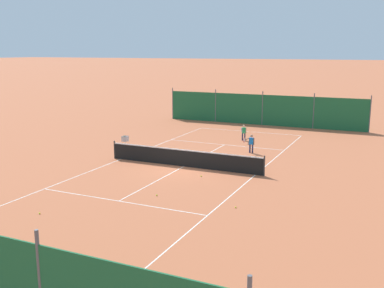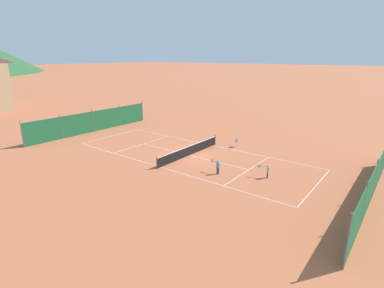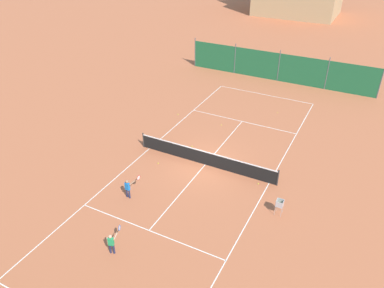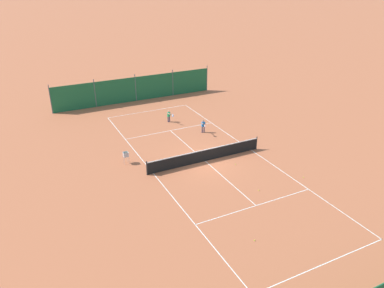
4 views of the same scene
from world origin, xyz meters
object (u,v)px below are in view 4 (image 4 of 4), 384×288
tennis_ball_alley_left (158,169)px  tennis_ball_far_corner (303,177)px  tennis_ball_by_net_left (259,190)px  tennis_ball_by_net_right (227,147)px  tennis_ball_alley_right (254,240)px  tennis_net (205,155)px  player_far_service (169,115)px  tennis_ball_service_box (235,164)px  player_near_baseline (203,125)px  ball_hopper (126,155)px

tennis_ball_alley_left → tennis_ball_far_corner: size_ratio=1.00×
tennis_ball_by_net_left → tennis_ball_by_net_right: 6.55m
tennis_ball_far_corner → tennis_ball_alley_right: bearing=29.8°
tennis_net → player_far_service: size_ratio=8.21×
player_far_service → tennis_ball_service_box: size_ratio=16.93×
tennis_ball_alley_left → player_far_service: bearing=-118.4°
tennis_ball_service_box → player_near_baseline: bearing=-96.2°
tennis_ball_alley_right → tennis_ball_far_corner: same height
tennis_net → tennis_ball_by_net_left: (-1.13, 5.11, -0.47)m
tennis_net → tennis_ball_by_net_right: (-2.66, -1.26, -0.47)m
tennis_net → tennis_ball_far_corner: 7.04m
tennis_ball_service_box → tennis_ball_alley_left: same height
tennis_ball_service_box → tennis_ball_by_net_right: same height
tennis_ball_by_net_left → tennis_ball_by_net_right: bearing=-103.5°
tennis_ball_by_net_left → tennis_ball_by_net_right: size_ratio=1.00×
tennis_ball_far_corner → ball_hopper: (10.09, -7.43, 0.63)m
player_near_baseline → tennis_ball_by_net_right: (-0.29, 3.47, -0.65)m
player_far_service → tennis_ball_service_box: player_far_service is taller
tennis_ball_by_net_right → player_near_baseline: bearing=-85.2°
tennis_ball_alley_left → ball_hopper: 2.65m
player_far_service → tennis_ball_far_corner: (-4.10, 13.44, -0.62)m
tennis_ball_by_net_right → tennis_ball_alley_right: bearing=65.8°
player_far_service → ball_hopper: bearing=45.1°
tennis_ball_by_net_left → tennis_ball_far_corner: size_ratio=1.00×
tennis_net → tennis_ball_alley_right: size_ratio=139.09×
tennis_ball_far_corner → tennis_ball_alley_left: bearing=-33.3°
tennis_net → tennis_ball_by_net_left: size_ratio=139.09×
tennis_ball_alley_right → tennis_ball_by_net_left: size_ratio=1.00×
tennis_ball_alley_left → tennis_ball_far_corner: (-8.38, 5.51, 0.00)m
tennis_ball_alley_left → ball_hopper: bearing=-48.3°
tennis_ball_alley_right → tennis_ball_by_net_right: 11.24m
player_near_baseline → ball_hopper: player_near_baseline is taller
tennis_ball_by_net_left → tennis_ball_far_corner: same height
tennis_ball_alley_right → tennis_ball_by_net_right: size_ratio=1.00×
player_far_service → tennis_ball_alley_left: 9.04m
player_far_service → player_near_baseline: (-1.66, 3.58, 0.03)m
tennis_ball_alley_right → tennis_ball_by_net_right: bearing=-114.2°
tennis_ball_alley_left → tennis_ball_by_net_right: bearing=-172.0°
player_near_baseline → tennis_ball_alley_left: size_ratio=17.65×
tennis_net → tennis_ball_by_net_right: size_ratio=139.09×
player_far_service → tennis_ball_by_net_left: 13.44m
tennis_ball_far_corner → tennis_net: bearing=-46.8°
player_far_service → tennis_ball_by_net_right: size_ratio=16.93×
player_far_service → player_near_baseline: player_near_baseline is taller
tennis_ball_by_net_right → tennis_ball_alley_left: bearing=8.0°
player_near_baseline → tennis_ball_service_box: player_near_baseline is taller
tennis_ball_far_corner → tennis_ball_by_net_right: (2.15, -6.38, 0.00)m
player_near_baseline → tennis_ball_by_net_left: player_near_baseline is taller
tennis_net → ball_hopper: (5.28, -2.30, 0.16)m
tennis_net → ball_hopper: size_ratio=10.31×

